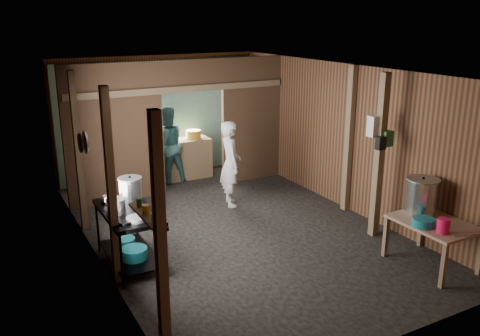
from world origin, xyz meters
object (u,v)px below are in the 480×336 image
stove_pot_large (130,189)px  cook (230,164)px  prep_table (432,244)px  yellow_tub (193,134)px  gas_range (130,237)px  stock_pot (421,197)px  pink_bucket (443,226)px

stove_pot_large → cook: (2.17, 1.02, -0.18)m
prep_table → yellow_tub: yellow_tub is taller
gas_range → stove_pot_large: stove_pot_large is taller
cook → gas_range: bearing=136.1°
gas_range → cook: bearing=31.2°
prep_table → cook: size_ratio=0.70×
prep_table → stock_pot: (0.08, 0.34, 0.58)m
stove_pot_large → stock_pot: size_ratio=0.65×
gas_range → prep_table: bearing=-29.1°
stove_pot_large → gas_range: bearing=-112.8°
stock_pot → yellow_tub: (-1.34, 5.08, 0.03)m
pink_bucket → yellow_tub: (-1.07, 5.73, 0.18)m
prep_table → stove_pot_large: stove_pot_large is taller
gas_range → pink_bucket: size_ratio=7.01×
prep_table → yellow_tub: bearing=103.1°
gas_range → pink_bucket: bearing=-34.0°
prep_table → stock_pot: 0.68m
prep_table → pink_bucket: pink_bucket is taller
yellow_tub → cook: cook is taller
stove_pot_large → stock_pot: (3.62, -2.13, -0.06)m
pink_bucket → prep_table: bearing=57.4°
stove_pot_large → cook: size_ratio=0.22×
prep_table → pink_bucket: 0.56m
prep_table → stock_pot: stock_pot is taller
stock_pot → pink_bucket: 0.72m
stock_pot → stove_pot_large: bearing=149.5°
prep_table → cook: bearing=111.4°
prep_table → yellow_tub: (-1.26, 5.42, 0.61)m
stock_pot → prep_table: bearing=-103.8°
stock_pot → cook: size_ratio=0.34×
prep_table → stove_pot_large: bearing=145.1°
yellow_tub → cook: (-0.11, -1.93, -0.15)m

